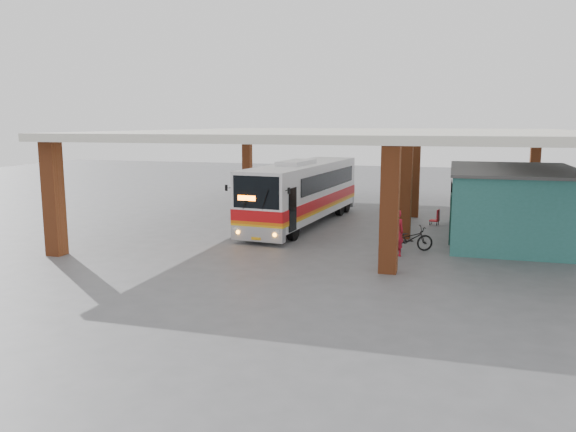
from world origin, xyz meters
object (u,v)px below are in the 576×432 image
at_px(red_chair, 436,218).
at_px(coach_bus, 303,192).
at_px(motorcycle, 410,239).
at_px(pedestrian, 396,233).

bearing_deg(red_chair, coach_bus, -153.56).
relative_size(motorcycle, pedestrian, 1.05).
distance_m(motorcycle, pedestrian, 1.19).
bearing_deg(coach_bus, motorcycle, -34.41).
height_order(coach_bus, red_chair, coach_bus).
bearing_deg(motorcycle, red_chair, -32.31).
relative_size(motorcycle, red_chair, 2.40).
bearing_deg(pedestrian, red_chair, -125.53).
xyz_separation_m(motorcycle, red_chair, (0.85, 6.21, -0.14)).
bearing_deg(motorcycle, pedestrian, 131.34).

